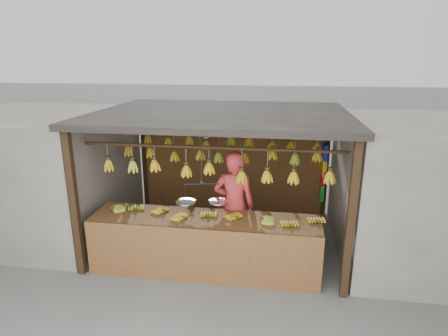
# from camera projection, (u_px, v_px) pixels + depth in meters

# --- Properties ---
(ground) EXTENTS (80.00, 80.00, 0.00)m
(ground) POSITION_uv_depth(u_px,v_px,m) (222.00, 238.00, 7.08)
(ground) COLOR #5B5B57
(stall) EXTENTS (4.30, 3.30, 2.40)m
(stall) POSITION_uv_depth(u_px,v_px,m) (224.00, 132.00, 6.83)
(stall) COLOR black
(stall) RESTS_ON ground
(neighbor_left) EXTENTS (3.00, 3.00, 2.30)m
(neighbor_left) POSITION_uv_depth(u_px,v_px,m) (39.00, 172.00, 7.27)
(neighbor_left) COLOR slate
(neighbor_left) RESTS_ON ground
(neighbor_right) EXTENTS (3.00, 3.00, 2.30)m
(neighbor_right) POSITION_uv_depth(u_px,v_px,m) (434.00, 191.00, 6.23)
(neighbor_right) COLOR slate
(neighbor_right) RESTS_ON ground
(counter) EXTENTS (3.60, 0.81, 0.96)m
(counter) POSITION_uv_depth(u_px,v_px,m) (203.00, 233.00, 5.72)
(counter) COLOR brown
(counter) RESTS_ON ground
(hanging_bananas) EXTENTS (3.65, 2.26, 0.39)m
(hanging_bananas) POSITION_uv_depth(u_px,v_px,m) (221.00, 155.00, 6.62)
(hanging_bananas) COLOR #B58B13
(hanging_bananas) RESTS_ON ground
(balance_scale) EXTENTS (0.80, 0.39, 0.89)m
(balance_scale) POSITION_uv_depth(u_px,v_px,m) (202.00, 199.00, 5.82)
(balance_scale) COLOR black
(balance_scale) RESTS_ON ground
(vendor) EXTENTS (0.70, 0.48, 1.86)m
(vendor) POSITION_uv_depth(u_px,v_px,m) (234.00, 205.00, 6.20)
(vendor) COLOR #BF3333
(vendor) RESTS_ON ground
(bag_bundles) EXTENTS (0.08, 0.26, 1.21)m
(bag_bundles) POSITION_uv_depth(u_px,v_px,m) (323.00, 173.00, 7.80)
(bag_bundles) COLOR #1426BF
(bag_bundles) RESTS_ON ground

